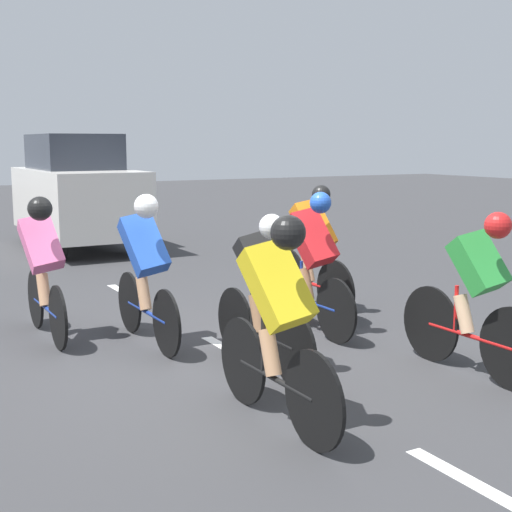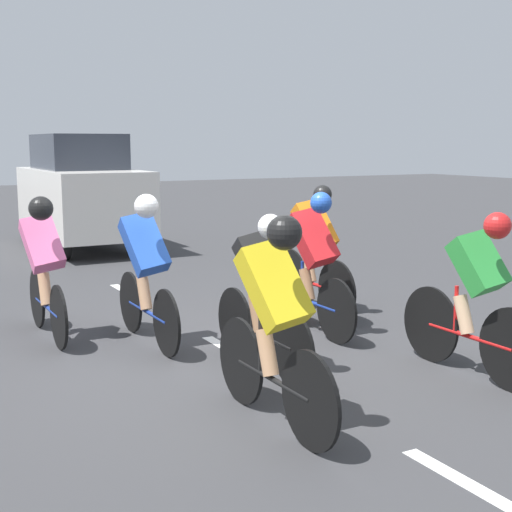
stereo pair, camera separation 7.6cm
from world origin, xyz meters
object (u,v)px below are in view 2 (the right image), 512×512
Objects in this scene: cyclist_blue at (146,265)px; support_car at (82,192)px; cyclist_red at (312,260)px; cyclist_black at (262,290)px; cyclist_yellow at (274,316)px; cyclist_orange at (314,248)px; cyclist_green at (476,292)px; cyclist_pink at (44,263)px.

cyclist_blue is 0.44× the size of support_car.
cyclist_blue is at bearing -14.76° from cyclist_red.
cyclist_red reaches higher than cyclist_black.
cyclist_red is at bearing -129.08° from cyclist_yellow.
cyclist_black is at bearing 114.24° from cyclist_blue.
cyclist_black is at bearing -115.48° from cyclist_yellow.
support_car is (-0.67, -8.34, 0.34)m from cyclist_black.
cyclist_yellow is at bearing 52.10° from cyclist_orange.
cyclist_black is at bearing -32.99° from cyclist_green.
cyclist_orange is 2.23m from cyclist_blue.
cyclist_orange is 0.92m from cyclist_red.
support_car is (-2.10, -6.31, 0.28)m from cyclist_pink.
cyclist_black is 1.45m from cyclist_blue.
cyclist_orange reaches higher than cyclist_pink.
cyclist_green is at bearing 147.01° from cyclist_black.
cyclist_orange is 1.00× the size of cyclist_black.
cyclist_black is 1.02× the size of cyclist_yellow.
cyclist_red is at bearing 93.24° from support_car.
cyclist_yellow is 3.29m from cyclist_pink.
support_car reaches higher than cyclist_green.
cyclist_yellow is at bearing 91.24° from cyclist_blue.
cyclist_green is 1.83m from cyclist_black.
cyclist_yellow reaches higher than cyclist_pink.
cyclist_black is 1.05× the size of cyclist_red.
support_car reaches higher than cyclist_blue.
cyclist_blue reaches higher than cyclist_black.
cyclist_pink is 1.10m from cyclist_blue.
cyclist_blue is at bearing 79.81° from support_car.
cyclist_blue reaches higher than cyclist_pink.
support_car is at bearing -81.96° from cyclist_orange.
cyclist_black is 1.40m from cyclist_red.
cyclist_orange is at bearing -127.90° from cyclist_yellow.
support_car reaches higher than cyclist_yellow.
cyclist_black is 1.04× the size of cyclist_pink.
cyclist_red is 0.42× the size of support_car.
cyclist_orange is at bearing 98.04° from support_car.
cyclist_green is 2.08m from cyclist_yellow.
cyclist_blue is 7.14m from support_car.
cyclist_green is 4.24m from cyclist_pink.
cyclist_pink is at bearing 71.58° from support_car.
cyclist_blue is (0.05, -2.45, -0.00)m from cyclist_yellow.
cyclist_orange reaches higher than cyclist_red.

